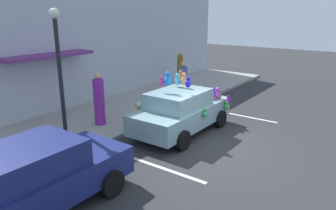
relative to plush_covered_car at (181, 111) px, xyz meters
The scene contains 12 objects.
ground_plane 1.98m from the plush_covered_car, 111.66° to the right, with size 60.00×60.00×0.00m, color #2D2D30.
sidewalk 3.46m from the plush_covered_car, 101.38° to the left, with size 24.00×4.00×0.15m, color gray.
storefront_building 6.00m from the plush_covered_car, 97.09° to the left, with size 24.00×1.25×6.40m.
parking_stripe_front 3.20m from the plush_covered_car, 12.72° to the right, with size 0.12×3.60×0.01m, color silver.
parking_stripe_rear 2.79m from the plush_covered_car, 165.22° to the right, with size 0.12×3.60×0.01m, color silver.
plush_covered_car is the anchor object (origin of this frame).
parked_sedan_behind 5.68m from the plush_covered_car, behind, with size 4.09×2.00×1.54m.
teddy_bear_on_sidewalk 1.85m from the plush_covered_car, 97.19° to the left, with size 0.38×0.31×0.72m.
street_lamp_post 4.35m from the plush_covered_car, 152.58° to the left, with size 0.28×0.28×4.09m.
pedestrian_near_shopfront 3.02m from the plush_covered_car, 117.16° to the left, with size 0.40×0.40×1.92m.
pedestrian_walking_past 4.03m from the plush_covered_car, 32.16° to the left, with size 0.37×0.37×1.78m.
pedestrian_by_lamp 6.90m from the plush_covered_car, 34.21° to the left, with size 0.31×0.31×1.89m.
Camera 1 is at (-8.24, -4.17, 4.14)m, focal length 34.03 mm.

